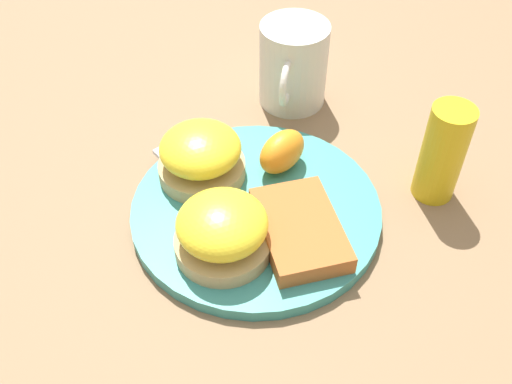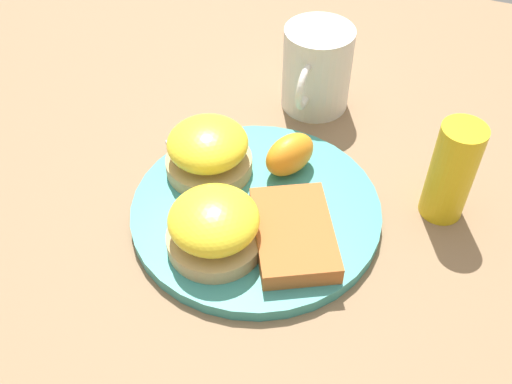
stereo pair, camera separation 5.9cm
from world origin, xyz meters
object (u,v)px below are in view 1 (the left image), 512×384
Objects in this scene: cup at (295,65)px; sandwich_benedict_right at (222,230)px; fork at (205,188)px; hashbrown_patty at (300,229)px; sandwich_benedict_left at (201,155)px; orange_wedge at (282,152)px; condiment_bottle at (443,153)px.

sandwich_benedict_right is at bearing -4.46° from cup.
sandwich_benedict_right is at bearing 28.62° from fork.
sandwich_benedict_left is at bearing -117.96° from hashbrown_patty.
hashbrown_patty is 0.10m from orange_wedge.
fork is at bearing -151.38° from sandwich_benedict_right.
sandwich_benedict_left is at bearing -152.69° from sandwich_benedict_right.
condiment_bottle is (-0.14, 0.19, 0.01)m from sandwich_benedict_right.
condiment_bottle is (-0.10, 0.13, 0.03)m from hashbrown_patty.
sandwich_benedict_left is at bearing -157.39° from fork.
sandwich_benedict_right is 1.53× the size of orange_wedge.
hashbrown_patty is 0.11m from fork.
cup is at bearing 175.54° from sandwich_benedict_right.
condiment_bottle is at bearing 129.74° from hashbrown_patty.
hashbrown_patty is at bearing -50.26° from condiment_bottle.
hashbrown_patty reaches higher than fork.
condiment_bottle is (-0.01, 0.16, 0.02)m from orange_wedge.
orange_wedge is (-0.09, -0.04, 0.01)m from hashbrown_patty.
hashbrown_patty is 0.24m from cup.
sandwich_benedict_left is 1.53× the size of orange_wedge.
sandwich_benedict_right is 0.24m from condiment_bottle.
sandwich_benedict_left is 0.09m from orange_wedge.
fork is (0.05, -0.07, -0.02)m from orange_wedge.
cup is at bearing -175.38° from orange_wedge.
hashbrown_patty is at bearing 11.52° from cup.
cup reaches higher than hashbrown_patty.
cup is (-0.23, -0.05, 0.03)m from hashbrown_patty.
cup is (-0.26, 0.02, 0.01)m from sandwich_benedict_right.
hashbrown_patty is (0.06, 0.12, -0.02)m from sandwich_benedict_left.
cup is (-0.19, 0.06, 0.04)m from fork.
sandwich_benedict_right reaches higher than hashbrown_patty.
condiment_bottle reaches higher than cup.
sandwich_benedict_left is at bearing -69.09° from orange_wedge.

